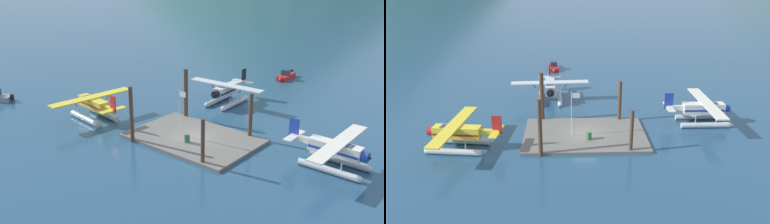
% 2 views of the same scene
% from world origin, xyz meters
% --- Properties ---
extents(ground_plane, '(1200.00, 1200.00, 0.00)m').
position_xyz_m(ground_plane, '(0.00, 0.00, 0.00)').
color(ground_plane, navy).
extents(dock_platform, '(13.29, 9.00, 0.30)m').
position_xyz_m(dock_platform, '(0.00, 0.00, 0.15)').
color(dock_platform, '#66605B').
rests_on(dock_platform, ground).
extents(piling_near_left, '(0.42, 0.42, 5.97)m').
position_xyz_m(piling_near_left, '(-4.56, -4.48, 2.98)').
color(piling_near_left, '#4C3323').
rests_on(piling_near_left, ground).
extents(piling_near_right, '(0.38, 0.38, 4.55)m').
position_xyz_m(piling_near_right, '(4.42, -4.04, 2.28)').
color(piling_near_right, '#4C3323').
rests_on(piling_near_right, ground).
extents(piling_far_left, '(0.50, 0.50, 6.00)m').
position_xyz_m(piling_far_left, '(-4.85, 4.45, 3.00)').
color(piling_far_left, '#4C3323').
rests_on(piling_far_left, ground).
extents(piling_far_right, '(0.42, 0.42, 4.98)m').
position_xyz_m(piling_far_right, '(4.33, 4.14, 2.49)').
color(piling_far_right, '#4C3323').
rests_on(piling_far_right, ground).
extents(flagpole, '(0.95, 0.10, 5.10)m').
position_xyz_m(flagpole, '(-1.31, -0.62, 3.53)').
color(flagpole, silver).
rests_on(flagpole, dock_platform).
extents(fuel_drum, '(0.62, 0.62, 0.88)m').
position_xyz_m(fuel_drum, '(0.36, -1.49, 0.74)').
color(fuel_drum, '#33663D').
rests_on(fuel_drum, dock_platform).
extents(seaplane_yellow_port_aft, '(7.95, 10.49, 3.84)m').
position_xyz_m(seaplane_yellow_port_aft, '(-13.06, -2.73, 1.58)').
color(seaplane_yellow_port_aft, '#B7BABF').
rests_on(seaplane_yellow_port_aft, ground).
extents(seaplane_silver_bow_left, '(10.46, 7.98, 3.84)m').
position_xyz_m(seaplane_silver_bow_left, '(-4.17, 11.87, 1.58)').
color(seaplane_silver_bow_left, '#B7BABF').
rests_on(seaplane_silver_bow_left, ground).
extents(seaplane_cream_stbd_fwd, '(7.98, 10.40, 3.84)m').
position_xyz_m(seaplane_cream_stbd_fwd, '(14.07, 3.05, 1.58)').
color(seaplane_cream_stbd_fwd, '#B7BABF').
rests_on(seaplane_cream_stbd_fwd, ground).
extents(boat_red_open_north, '(1.91, 4.89, 1.50)m').
position_xyz_m(boat_red_open_north, '(-4.11, 27.74, 0.49)').
color(boat_red_open_north, '#B2231E').
rests_on(boat_red_open_north, ground).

